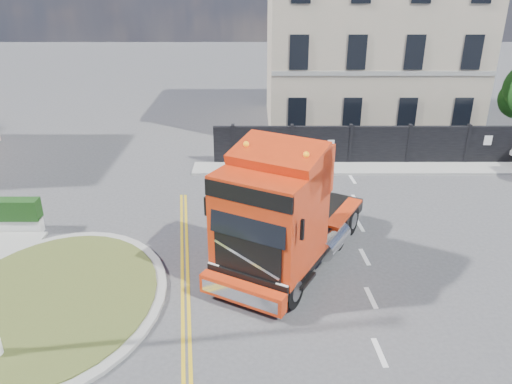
{
  "coord_description": "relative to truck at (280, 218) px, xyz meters",
  "views": [
    {
      "loc": [
        -0.87,
        -15.43,
        9.05
      ],
      "look_at": [
        -0.84,
        1.16,
        1.8
      ],
      "focal_mm": 35.0,
      "sensor_mm": 36.0,
      "label": 1
    }
  ],
  "objects": [
    {
      "name": "georgian_building",
      "position": [
        6.08,
        17.75,
        3.82
      ],
      "size": [
        12.3,
        10.3,
        12.8
      ],
      "color": "#B0A68C",
      "rests_on": "ground"
    },
    {
      "name": "ground",
      "position": [
        0.08,
        1.25,
        -1.95
      ],
      "size": [
        120.0,
        120.0,
        0.0
      ],
      "primitive_type": "plane",
      "color": "#424244",
      "rests_on": "ground"
    },
    {
      "name": "traffic_island",
      "position": [
        -6.92,
        -1.75,
        -1.87
      ],
      "size": [
        6.8,
        6.8,
        0.17
      ],
      "color": "#979792",
      "rests_on": "ground"
    },
    {
      "name": "truck",
      "position": [
        0.0,
        0.0,
        0.0
      ],
      "size": [
        5.86,
        7.67,
        4.36
      ],
      "rotation": [
        0.0,
        0.0,
        -0.5
      ],
      "color": "black",
      "rests_on": "ground"
    },
    {
      "name": "pavement_far",
      "position": [
        6.08,
        9.35,
        -1.89
      ],
      "size": [
        20.0,
        1.6,
        0.12
      ],
      "primitive_type": "cube",
      "color": "#979792",
      "rests_on": "ground"
    },
    {
      "name": "hoarding_fence",
      "position": [
        6.63,
        10.25,
        -0.95
      ],
      "size": [
        18.8,
        0.25,
        2.0
      ],
      "color": "black",
      "rests_on": "ground"
    }
  ]
}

